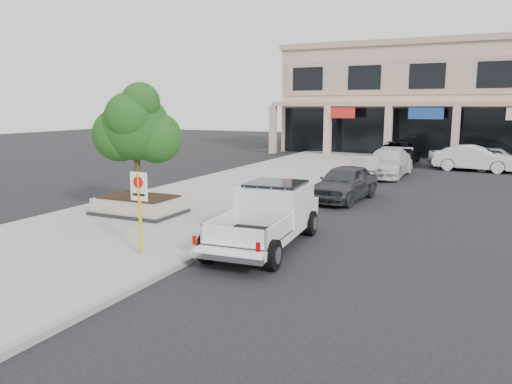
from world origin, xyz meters
TOP-DOWN VIEW (x-y plane):
  - ground at (0.00, 0.00)m, footprint 120.00×120.00m
  - sidewalk at (-5.50, 6.00)m, footprint 8.00×52.00m
  - curb at (-1.55, 6.00)m, footprint 0.20×52.00m
  - planter at (-6.32, 1.36)m, footprint 3.20×2.20m
  - planter_tree at (-6.18, 1.52)m, footprint 2.90×2.55m
  - no_parking_sign at (-2.90, -2.83)m, footprint 0.55×0.09m
  - hedge at (-1.92, 4.49)m, footprint 1.10×0.99m
  - pickup_truck at (-0.35, -0.25)m, footprint 2.60×5.98m
  - curb_car_a at (-0.23, 8.09)m, footprint 2.37×4.83m
  - curb_car_b at (-0.72, 14.32)m, footprint 1.76×4.28m
  - curb_car_c at (0.01, 16.68)m, footprint 2.48×5.69m
  - curb_car_d at (-0.60, 23.21)m, footprint 2.85×5.99m
  - lot_car_a at (4.00, 22.25)m, footprint 5.02×3.41m
  - lot_car_b at (4.61, 21.55)m, footprint 5.09×2.05m
  - lot_car_d at (5.21, 22.52)m, footprint 5.49×3.30m
  - lot_car_e at (5.85, 23.57)m, footprint 4.43×2.00m

SIDE VIEW (x-z plane):
  - ground at x=0.00m, z-range 0.00..0.00m
  - sidewalk at x=-5.50m, z-range 0.00..0.15m
  - curb at x=-1.55m, z-range 0.00..0.15m
  - planter at x=-6.32m, z-range 0.14..0.82m
  - hedge at x=-1.92m, z-range 0.15..1.08m
  - curb_car_b at x=-0.72m, z-range 0.00..1.38m
  - lot_car_d at x=5.21m, z-range 0.00..1.43m
  - lot_car_e at x=5.85m, z-range 0.00..1.47m
  - lot_car_a at x=4.00m, z-range 0.00..1.59m
  - curb_car_a at x=-0.23m, z-range 0.00..1.59m
  - curb_car_c at x=0.01m, z-range 0.00..1.63m
  - lot_car_b at x=4.61m, z-range 0.00..1.65m
  - curb_car_d at x=-0.60m, z-range 0.00..1.65m
  - pickup_truck at x=-0.35m, z-range 0.00..1.84m
  - no_parking_sign at x=-2.90m, z-range 0.48..2.78m
  - planter_tree at x=-6.18m, z-range 1.41..5.41m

